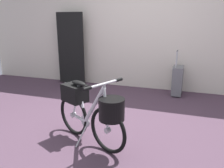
{
  "coord_description": "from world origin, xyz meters",
  "views": [
    {
      "loc": [
        0.84,
        -2.49,
        1.35
      ],
      "look_at": [
        -0.05,
        0.19,
        0.55
      ],
      "focal_mm": 36.13,
      "sensor_mm": 36.0,
      "label": 1
    }
  ],
  "objects": [
    {
      "name": "ground_plane",
      "position": [
        0.0,
        0.0,
        0.0
      ],
      "size": [
        7.27,
        7.27,
        0.0
      ],
      "primitive_type": "plane",
      "color": "#473342"
    },
    {
      "name": "back_wall",
      "position": [
        0.0,
        2.02,
        1.32
      ],
      "size": [
        7.27,
        0.1,
        2.63
      ],
      "primitive_type": "cube",
      "color": "silver",
      "rests_on": "ground_plane"
    },
    {
      "name": "floor_banner_stand",
      "position": [
        -1.5,
        1.77,
        0.67
      ],
      "size": [
        0.6,
        0.36,
        1.51
      ],
      "color": "#B7B7BC",
      "rests_on": "ground_plane"
    },
    {
      "name": "folding_bike_foreground",
      "position": [
        -0.09,
        -0.4,
        0.41
      ],
      "size": [
        1.0,
        0.6,
        0.77
      ],
      "color": "black",
      "rests_on": "ground_plane"
    },
    {
      "name": "rolling_suitcase",
      "position": [
        0.72,
        1.7,
        0.28
      ],
      "size": [
        0.19,
        0.36,
        0.83
      ],
      "color": "slate",
      "rests_on": "ground_plane"
    }
  ]
}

